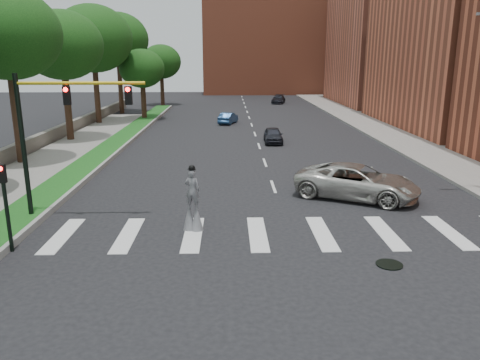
# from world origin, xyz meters

# --- Properties ---
(ground_plane) EXTENTS (160.00, 160.00, 0.00)m
(ground_plane) POSITION_xyz_m (0.00, 0.00, 0.00)
(ground_plane) COLOR black
(ground_plane) RESTS_ON ground
(grass_median) EXTENTS (2.00, 60.00, 0.25)m
(grass_median) POSITION_xyz_m (-11.50, 20.00, 0.12)
(grass_median) COLOR #164E18
(grass_median) RESTS_ON ground
(median_curb) EXTENTS (0.20, 60.00, 0.28)m
(median_curb) POSITION_xyz_m (-10.45, 20.00, 0.14)
(median_curb) COLOR gray
(median_curb) RESTS_ON ground
(sidewalk_left) EXTENTS (4.00, 60.00, 0.18)m
(sidewalk_left) POSITION_xyz_m (-14.50, 10.00, 0.09)
(sidewalk_left) COLOR slate
(sidewalk_left) RESTS_ON ground
(sidewalk_right) EXTENTS (5.00, 90.00, 0.18)m
(sidewalk_right) POSITION_xyz_m (12.50, 25.00, 0.09)
(sidewalk_right) COLOR slate
(sidewalk_right) RESTS_ON ground
(stone_wall) EXTENTS (0.50, 56.00, 1.10)m
(stone_wall) POSITION_xyz_m (-17.00, 22.00, 0.55)
(stone_wall) COLOR #605B52
(stone_wall) RESTS_ON ground
(manhole) EXTENTS (0.90, 0.90, 0.04)m
(manhole) POSITION_xyz_m (3.00, -2.00, 0.02)
(manhole) COLOR black
(manhole) RESTS_ON ground
(building_far) EXTENTS (16.00, 22.00, 20.00)m
(building_far) POSITION_xyz_m (22.00, 54.00, 10.00)
(building_far) COLOR #BC5E45
(building_far) RESTS_ON ground
(building_backdrop) EXTENTS (26.00, 14.00, 18.00)m
(building_backdrop) POSITION_xyz_m (6.00, 78.00, 9.00)
(building_backdrop) COLOR #B75739
(building_backdrop) RESTS_ON ground
(traffic_signal) EXTENTS (5.30, 0.23, 6.20)m
(traffic_signal) POSITION_xyz_m (-9.78, 3.00, 4.15)
(traffic_signal) COLOR black
(traffic_signal) RESTS_ON ground
(secondary_signal) EXTENTS (0.25, 0.21, 3.23)m
(secondary_signal) POSITION_xyz_m (-10.30, -0.50, 1.95)
(secondary_signal) COLOR black
(secondary_signal) RESTS_ON ground
(stilt_performer) EXTENTS (0.83, 0.61, 2.73)m
(stilt_performer) POSITION_xyz_m (-3.88, 1.49, 1.05)
(stilt_performer) COLOR black
(stilt_performer) RESTS_ON ground
(suv_crossing) EXTENTS (6.64, 5.27, 1.68)m
(suv_crossing) POSITION_xyz_m (3.94, 5.79, 0.84)
(suv_crossing) COLOR beige
(suv_crossing) RESTS_ON ground
(car_near) EXTENTS (1.55, 3.69, 1.25)m
(car_near) POSITION_xyz_m (1.24, 21.48, 0.62)
(car_near) COLOR black
(car_near) RESTS_ON ground
(car_mid) EXTENTS (2.21, 3.80, 1.18)m
(car_mid) POSITION_xyz_m (-2.44, 32.97, 0.59)
(car_mid) COLOR navy
(car_mid) RESTS_ON ground
(car_far) EXTENTS (2.72, 4.60, 1.25)m
(car_far) POSITION_xyz_m (5.23, 55.32, 0.63)
(car_far) COLOR black
(car_far) RESTS_ON ground
(tree_2) EXTENTS (6.56, 6.56, 10.99)m
(tree_2) POSITION_xyz_m (-15.99, 13.87, 8.16)
(tree_2) COLOR black
(tree_2) RESTS_ON ground
(tree_3) EXTENTS (6.45, 6.45, 10.50)m
(tree_3) POSITION_xyz_m (-15.63, 22.59, 7.72)
(tree_3) COLOR black
(tree_3) RESTS_ON ground
(tree_4) EXTENTS (7.90, 7.90, 11.98)m
(tree_4) POSITION_xyz_m (-16.02, 32.91, 8.60)
(tree_4) COLOR black
(tree_4) RESTS_ON ground
(tree_5) EXTENTS (7.49, 7.49, 12.10)m
(tree_5) POSITION_xyz_m (-15.77, 42.76, 8.88)
(tree_5) COLOR black
(tree_5) RESTS_ON ground
(tree_6) EXTENTS (4.96, 4.96, 7.74)m
(tree_6) POSITION_xyz_m (-11.88, 36.50, 5.58)
(tree_6) COLOR black
(tree_6) RESTS_ON ground
(tree_7) EXTENTS (5.71, 5.71, 8.63)m
(tree_7) POSITION_xyz_m (-12.03, 52.91, 6.17)
(tree_7) COLOR black
(tree_7) RESTS_ON ground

